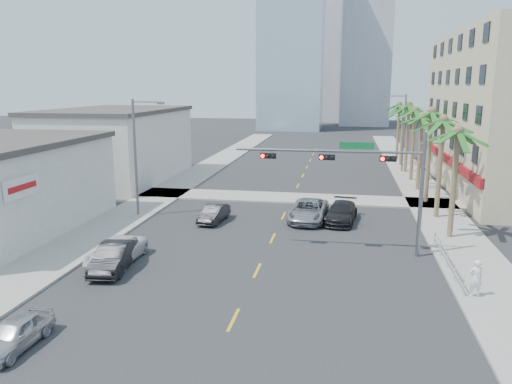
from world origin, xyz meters
TOP-DOWN VIEW (x-y plane):
  - ground at (0.00, 0.00)m, footprint 260.00×260.00m
  - sidewalk_right at (12.00, 20.00)m, footprint 4.00×120.00m
  - sidewalk_left at (-12.00, 20.00)m, footprint 4.00×120.00m
  - sidewalk_cross at (0.00, 22.00)m, footprint 80.00×4.00m
  - building_left_far at (-19.50, 28.00)m, footprint 11.00×18.00m
  - tower_far_left at (-8.00, 95.00)m, footprint 14.00×14.00m
  - tower_far_right at (9.00, 110.00)m, footprint 12.00×12.00m
  - tower_far_center at (-3.00, 125.00)m, footprint 16.00×16.00m
  - traffic_signal_mast at (5.78, 7.95)m, footprint 11.12×0.54m
  - palm_tree_0 at (11.60, 12.00)m, footprint 4.80×4.80m
  - palm_tree_1 at (11.60, 17.20)m, footprint 4.80×4.80m
  - palm_tree_2 at (11.60, 22.40)m, footprint 4.80×4.80m
  - palm_tree_3 at (11.60, 27.60)m, footprint 4.80×4.80m
  - palm_tree_4 at (11.60, 32.80)m, footprint 4.80×4.80m
  - palm_tree_5 at (11.60, 38.00)m, footprint 4.80×4.80m
  - palm_tree_6 at (11.60, 43.20)m, footprint 4.80×4.80m
  - palm_tree_7 at (11.60, 48.40)m, footprint 4.80×4.80m
  - streetlight_left at (-11.00, 14.00)m, footprint 2.55×0.25m
  - streetlight_right at (11.00, 38.00)m, footprint 2.55×0.25m
  - guardrail at (10.30, 6.00)m, footprint 0.08×8.08m
  - car_parked_near at (-7.80, -5.78)m, footprint 1.55×3.67m
  - car_parked_mid at (-7.80, 2.71)m, footprint 2.16×4.67m
  - car_parked_far at (-8.18, 3.84)m, footprint 2.30×4.88m
  - car_lane_left at (-4.92, 13.36)m, footprint 1.72×4.00m
  - car_lane_center at (2.00, 14.92)m, footprint 2.97×5.79m
  - car_lane_right at (4.44, 14.91)m, footprint 2.64×5.27m
  - pedestrian at (10.84, 2.14)m, footprint 0.73×0.54m

SIDE VIEW (x-z plane):
  - ground at x=0.00m, z-range 0.00..0.00m
  - sidewalk_right at x=12.00m, z-range 0.00..0.15m
  - sidewalk_left at x=-12.00m, z-range 0.00..0.15m
  - sidewalk_cross at x=0.00m, z-range 0.00..0.15m
  - car_parked_near at x=-7.80m, z-range 0.00..1.24m
  - car_lane_left at x=-4.92m, z-range 0.00..1.28m
  - guardrail at x=10.30m, z-range 0.17..1.17m
  - car_parked_far at x=-8.18m, z-range 0.00..1.35m
  - car_lane_right at x=4.44m, z-range 0.00..1.47m
  - car_parked_mid at x=-7.80m, z-range 0.00..1.48m
  - car_lane_center at x=2.00m, z-range 0.00..1.56m
  - pedestrian at x=10.84m, z-range 0.15..1.96m
  - building_left_far at x=-19.50m, z-range 0.00..7.20m
  - streetlight_left at x=-11.00m, z-range 0.56..9.56m
  - streetlight_right at x=11.00m, z-range 0.56..9.56m
  - traffic_signal_mast at x=5.78m, z-range 1.46..8.66m
  - palm_tree_0 at x=11.60m, z-range 3.18..10.98m
  - palm_tree_3 at x=11.60m, z-range 3.18..10.98m
  - palm_tree_6 at x=11.60m, z-range 3.18..10.98m
  - palm_tree_1 at x=11.60m, z-range 3.35..11.51m
  - palm_tree_4 at x=11.60m, z-range 3.35..11.51m
  - palm_tree_7 at x=11.60m, z-range 3.35..11.51m
  - palm_tree_2 at x=11.60m, z-range 3.52..12.04m
  - palm_tree_5 at x=11.60m, z-range 3.52..12.04m
  - tower_far_center at x=-3.00m, z-range 0.00..42.00m
  - tower_far_left at x=-8.00m, z-range 0.00..48.00m
  - tower_far_right at x=9.00m, z-range 0.00..60.00m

